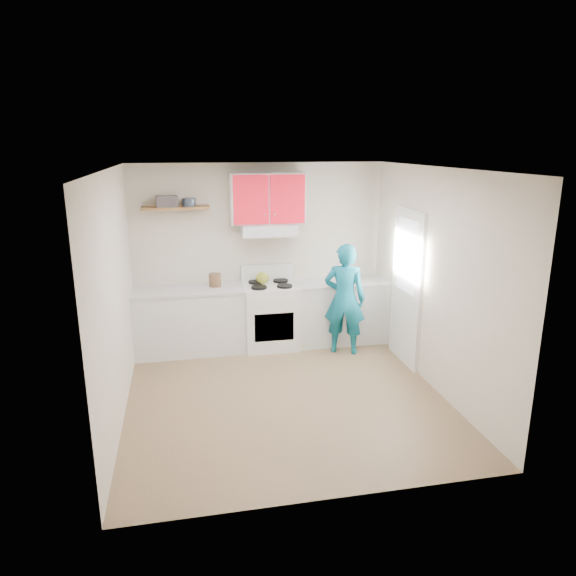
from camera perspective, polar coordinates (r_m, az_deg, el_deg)
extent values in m
plane|color=brown|center=(6.26, -0.35, -11.61)|extent=(3.80, 3.80, 0.00)
cube|color=white|center=(5.58, -0.39, 12.90)|extent=(3.60, 3.80, 0.04)
cube|color=beige|center=(7.61, -3.15, 3.68)|extent=(3.60, 0.04, 2.60)
cube|color=beige|center=(4.04, 4.90, -7.12)|extent=(3.60, 0.04, 2.60)
cube|color=beige|center=(5.73, -18.31, -1.02)|extent=(0.04, 3.80, 2.60)
cube|color=beige|center=(6.37, 15.72, 0.80)|extent=(0.04, 3.80, 2.60)
cube|color=white|center=(7.04, 12.82, 0.04)|extent=(0.05, 0.85, 2.05)
cube|color=white|center=(6.93, 12.83, 3.42)|extent=(0.01, 0.55, 0.95)
cube|color=silver|center=(7.47, -10.64, -3.57)|extent=(1.52, 0.60, 0.90)
cube|color=silver|center=(7.79, 5.61, -2.57)|extent=(1.32, 0.60, 0.90)
cube|color=white|center=(7.53, -1.93, -3.05)|extent=(0.76, 0.65, 0.92)
cube|color=silver|center=(7.34, -2.16, 6.39)|extent=(0.76, 0.44, 0.15)
cube|color=red|center=(7.34, -2.26, 9.73)|extent=(1.02, 0.33, 0.70)
cube|color=brown|center=(7.27, -12.15, 8.56)|extent=(0.90, 0.30, 0.04)
cube|color=#3F383A|center=(7.23, -13.07, 9.19)|extent=(0.30, 0.22, 0.15)
cylinder|color=#333D4C|center=(7.23, -10.74, 9.17)|extent=(0.19, 0.19, 0.11)
ellipsoid|color=olive|center=(7.47, -2.82, 1.10)|extent=(0.23, 0.23, 0.16)
cylinder|color=brown|center=(7.37, -7.95, 0.78)|extent=(0.20, 0.20, 0.20)
cube|color=olive|center=(7.65, 5.38, 0.69)|extent=(0.33, 0.26, 0.02)
cube|color=red|center=(7.74, 8.58, 0.71)|extent=(0.31, 0.27, 0.01)
imported|color=#0D667D|center=(7.26, 6.18, -1.19)|extent=(0.67, 0.57, 1.56)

